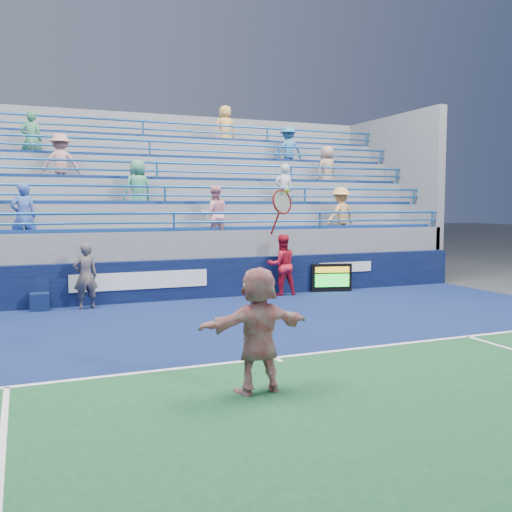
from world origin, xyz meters
name	(u,v)px	position (x,y,z in m)	size (l,w,h in m)	color
ground	(275,359)	(0.00, 0.00, 0.00)	(120.00, 120.00, 0.00)	#333538
sponsor_wall	(177,280)	(0.00, 6.50, 0.55)	(18.00, 0.32, 1.10)	black
bleacher_stand	(147,236)	(0.00, 10.27, 1.54)	(18.00, 5.62, 6.13)	slate
serve_speed_board	(332,278)	(4.62, 6.16, 0.42)	(1.21, 0.41, 0.84)	black
judge_chair	(40,301)	(-3.49, 6.19, 0.25)	(0.47, 0.47, 0.78)	#0D1A40
tennis_player	(258,330)	(-0.91, -1.46, 0.87)	(1.63, 0.58, 2.78)	silver
line_judge	(85,276)	(-2.43, 5.97, 0.82)	(0.60, 0.39, 1.65)	#141838
ball_girl	(282,265)	(2.98, 6.14, 0.87)	(0.85, 0.66, 1.75)	red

